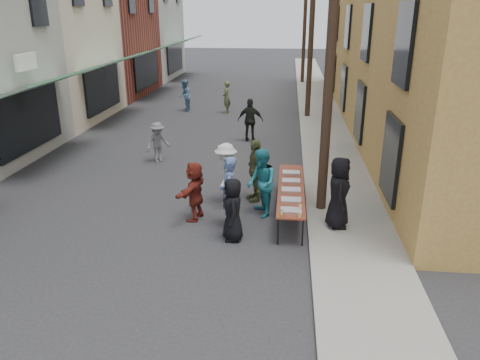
% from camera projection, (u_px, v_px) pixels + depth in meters
% --- Properties ---
extents(ground, '(120.00, 120.00, 0.00)m').
position_uv_depth(ground, '(138.00, 256.00, 10.69)').
color(ground, '#28282B').
rests_on(ground, ground).
extents(sidewalk, '(2.20, 60.00, 0.10)m').
position_uv_depth(sidewalk, '(321.00, 117.00, 24.20)').
color(sidewalk, gray).
rests_on(sidewalk, ground).
extents(storefront_row, '(8.00, 37.00, 9.00)m').
position_uv_depth(storefront_row, '(33.00, 33.00, 24.21)').
color(storefront_row, maroon).
rests_on(storefront_row, ground).
extents(building_ochre, '(10.00, 28.00, 10.00)m').
position_uv_depth(building_ochre, '(466.00, 16.00, 20.98)').
color(building_ochre, '#A7733B').
rests_on(building_ochre, ground).
extents(utility_pole_near, '(0.26, 0.26, 9.00)m').
position_uv_depth(utility_pole_near, '(331.00, 44.00, 11.53)').
color(utility_pole_near, '#2D2116').
rests_on(utility_pole_near, ground).
extents(utility_pole_mid, '(0.26, 0.26, 9.00)m').
position_uv_depth(utility_pole_mid, '(312.00, 27.00, 22.74)').
color(utility_pole_mid, '#2D2116').
rests_on(utility_pole_mid, ground).
extents(utility_pole_far, '(0.26, 0.26, 9.00)m').
position_uv_depth(utility_pole_far, '(305.00, 21.00, 33.94)').
color(utility_pole_far, '#2D2116').
rests_on(utility_pole_far, ground).
extents(serving_table, '(0.70, 4.00, 0.75)m').
position_uv_depth(serving_table, '(291.00, 189.00, 12.69)').
color(serving_table, maroon).
rests_on(serving_table, ground).
extents(catering_tray_sausage, '(0.50, 0.33, 0.08)m').
position_uv_depth(catering_tray_sausage, '(291.00, 211.00, 11.13)').
color(catering_tray_sausage, maroon).
rests_on(catering_tray_sausage, serving_table).
extents(catering_tray_foil_b, '(0.50, 0.33, 0.08)m').
position_uv_depth(catering_tray_foil_b, '(291.00, 201.00, 11.73)').
color(catering_tray_foil_b, '#B2B2B7').
rests_on(catering_tray_foil_b, serving_table).
extents(catering_tray_buns, '(0.50, 0.33, 0.08)m').
position_uv_depth(catering_tray_buns, '(291.00, 190.00, 12.39)').
color(catering_tray_buns, tan).
rests_on(catering_tray_buns, serving_table).
extents(catering_tray_foil_d, '(0.50, 0.33, 0.08)m').
position_uv_depth(catering_tray_foil_d, '(291.00, 181.00, 13.04)').
color(catering_tray_foil_d, '#B2B2B7').
rests_on(catering_tray_foil_d, serving_table).
extents(catering_tray_buns_end, '(0.50, 0.33, 0.08)m').
position_uv_depth(catering_tray_buns_end, '(291.00, 173.00, 13.69)').
color(catering_tray_buns_end, tan).
rests_on(catering_tray_buns_end, serving_table).
extents(condiment_jar_a, '(0.07, 0.07, 0.08)m').
position_uv_depth(condiment_jar_a, '(282.00, 216.00, 10.87)').
color(condiment_jar_a, '#A57F26').
rests_on(condiment_jar_a, serving_table).
extents(condiment_jar_b, '(0.07, 0.07, 0.08)m').
position_uv_depth(condiment_jar_b, '(282.00, 214.00, 10.96)').
color(condiment_jar_b, '#A57F26').
rests_on(condiment_jar_b, serving_table).
extents(condiment_jar_c, '(0.07, 0.07, 0.08)m').
position_uv_depth(condiment_jar_c, '(282.00, 212.00, 11.05)').
color(condiment_jar_c, '#A57F26').
rests_on(condiment_jar_c, serving_table).
extents(cup_stack, '(0.08, 0.08, 0.12)m').
position_uv_depth(cup_stack, '(300.00, 215.00, 10.87)').
color(cup_stack, tan).
rests_on(cup_stack, serving_table).
extents(guest_front_a, '(0.65, 0.86, 1.57)m').
position_uv_depth(guest_front_a, '(233.00, 210.00, 11.21)').
color(guest_front_a, black).
rests_on(guest_front_a, ground).
extents(guest_front_b, '(0.52, 0.73, 1.87)m').
position_uv_depth(guest_front_b, '(228.00, 192.00, 11.87)').
color(guest_front_b, '#485C8B').
rests_on(guest_front_b, ground).
extents(guest_front_c, '(0.97, 1.09, 1.87)m').
position_uv_depth(guest_front_c, '(261.00, 183.00, 12.50)').
color(guest_front_c, teal).
rests_on(guest_front_c, ground).
extents(guest_front_d, '(0.71, 1.18, 1.79)m').
position_uv_depth(guest_front_d, '(226.00, 174.00, 13.31)').
color(guest_front_d, silver).
rests_on(guest_front_d, ground).
extents(guest_front_e, '(0.83, 1.17, 1.84)m').
position_uv_depth(guest_front_e, '(255.00, 170.00, 13.52)').
color(guest_front_e, '#4F5330').
rests_on(guest_front_e, ground).
extents(guest_queue_back, '(0.79, 1.55, 1.60)m').
position_uv_depth(guest_queue_back, '(195.00, 191.00, 12.33)').
color(guest_queue_back, maroon).
rests_on(guest_queue_back, ground).
extents(server, '(0.60, 0.91, 1.83)m').
position_uv_depth(server, '(339.00, 193.00, 11.63)').
color(server, black).
rests_on(server, sidewalk).
extents(passerby_left, '(1.05, 1.06, 1.47)m').
position_uv_depth(passerby_left, '(158.00, 142.00, 17.04)').
color(passerby_left, slate).
rests_on(passerby_left, ground).
extents(passerby_mid, '(1.08, 0.48, 1.82)m').
position_uv_depth(passerby_mid, '(250.00, 120.00, 19.66)').
color(passerby_mid, black).
rests_on(passerby_mid, ground).
extents(passerby_right, '(0.43, 0.64, 1.70)m').
position_uv_depth(passerby_right, '(227.00, 97.00, 25.11)').
color(passerby_right, '#57653B').
rests_on(passerby_right, ground).
extents(passerby_far, '(0.74, 0.90, 1.72)m').
position_uv_depth(passerby_far, '(185.00, 96.00, 25.52)').
color(passerby_far, teal).
rests_on(passerby_far, ground).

